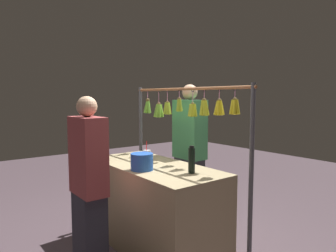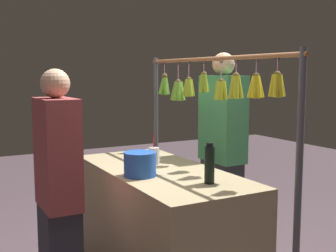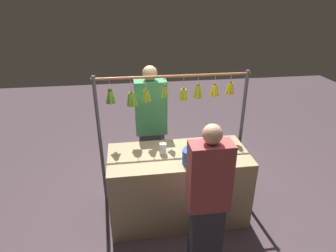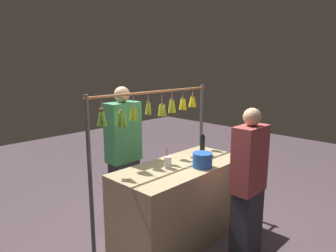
# 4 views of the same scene
# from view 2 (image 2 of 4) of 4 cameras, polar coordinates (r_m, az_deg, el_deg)

# --- Properties ---
(market_counter) EXTENTS (1.65, 0.75, 0.90)m
(market_counter) POSITION_cam_2_polar(r_m,az_deg,el_deg) (3.32, -0.94, -13.37)
(market_counter) COLOR tan
(market_counter) RESTS_ON ground
(display_rack) EXTENTS (1.92, 0.13, 1.75)m
(display_rack) POSITION_cam_2_polar(r_m,az_deg,el_deg) (3.37, 5.49, 1.66)
(display_rack) COLOR #4C4C51
(display_rack) RESTS_ON ground
(water_bottle) EXTENTS (0.07, 0.07, 0.26)m
(water_bottle) POSITION_cam_2_polar(r_m,az_deg,el_deg) (2.78, 5.50, -5.04)
(water_bottle) COLOR black
(water_bottle) RESTS_ON market_counter
(blue_bucket) EXTENTS (0.22, 0.22, 0.17)m
(blue_bucket) POSITION_cam_2_polar(r_m,az_deg,el_deg) (2.98, -3.72, -5.05)
(blue_bucket) COLOR #204DAC
(blue_bucket) RESTS_ON market_counter
(drink_cup) EXTENTS (0.08, 0.08, 0.23)m
(drink_cup) POSITION_cam_2_polar(r_m,az_deg,el_deg) (3.35, -1.86, -3.98)
(drink_cup) COLOR silver
(drink_cup) RESTS_ON market_counter
(vendor_person) EXTENTS (0.42, 0.23, 1.78)m
(vendor_person) POSITION_cam_2_polar(r_m,az_deg,el_deg) (3.79, 7.16, -4.10)
(vendor_person) COLOR #2D2D38
(vendor_person) RESTS_ON ground
(customer_person) EXTENTS (0.39, 0.21, 1.63)m
(customer_person) POSITION_cam_2_polar(r_m,az_deg,el_deg) (2.81, -14.22, -9.71)
(customer_person) COLOR #2D2D38
(customer_person) RESTS_ON ground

